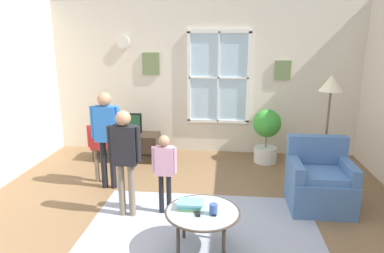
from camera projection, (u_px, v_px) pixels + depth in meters
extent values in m
cube|color=brown|center=(183.00, 238.00, 3.79)|extent=(6.17, 6.54, 0.02)
cube|color=beige|center=(203.00, 78.00, 6.36)|extent=(5.57, 0.12, 2.76)
cube|color=silver|center=(219.00, 78.00, 6.26)|extent=(1.08, 0.02, 1.62)
cube|color=white|center=(219.00, 31.00, 6.03)|extent=(1.14, 0.04, 0.06)
cube|color=white|center=(218.00, 121.00, 6.44)|extent=(1.14, 0.04, 0.06)
cube|color=white|center=(189.00, 77.00, 6.29)|extent=(0.06, 0.04, 1.62)
cube|color=white|center=(249.00, 78.00, 6.18)|extent=(0.06, 0.04, 1.62)
cube|color=white|center=(218.00, 78.00, 6.24)|extent=(0.03, 0.04, 1.62)
cube|color=white|center=(218.00, 78.00, 6.24)|extent=(1.08, 0.04, 0.03)
cube|color=#667A4C|center=(151.00, 64.00, 6.31)|extent=(0.32, 0.03, 0.40)
cube|color=#667A4C|center=(283.00, 70.00, 6.10)|extent=(0.28, 0.03, 0.34)
cylinder|color=silver|center=(123.00, 42.00, 6.25)|extent=(0.24, 0.04, 0.24)
cube|color=#999EAD|center=(201.00, 241.00, 3.69)|extent=(2.63, 2.28, 0.01)
cube|color=#2D2319|center=(127.00, 147.00, 6.13)|extent=(1.12, 0.45, 0.47)
cube|color=black|center=(124.00, 155.00, 5.92)|extent=(1.01, 0.02, 0.02)
cylinder|color=#4C4C4C|center=(127.00, 132.00, 6.06)|extent=(0.08, 0.08, 0.05)
cube|color=black|center=(126.00, 123.00, 6.02)|extent=(0.55, 0.05, 0.34)
cube|color=#1E4C33|center=(126.00, 123.00, 5.99)|extent=(0.51, 0.01, 0.30)
cube|color=#476B9E|center=(319.00, 192.00, 4.39)|extent=(0.76, 0.72, 0.42)
cube|color=#476B9E|center=(317.00, 152.00, 4.57)|extent=(0.76, 0.16, 0.45)
cube|color=#476B9E|center=(295.00, 168.00, 4.35)|extent=(0.12, 0.65, 0.20)
cube|color=#476B9E|center=(348.00, 170.00, 4.28)|extent=(0.12, 0.65, 0.20)
cube|color=#4D73AA|center=(322.00, 175.00, 4.28)|extent=(0.61, 0.50, 0.08)
cylinder|color=#99B2B7|center=(203.00, 212.00, 3.43)|extent=(0.73, 0.73, 0.02)
torus|color=#3F3328|center=(203.00, 212.00, 3.43)|extent=(0.75, 0.75, 0.02)
cylinder|color=#33281E|center=(184.00, 220.00, 3.71)|extent=(0.04, 0.04, 0.43)
cylinder|color=#33281E|center=(224.00, 222.00, 3.67)|extent=(0.04, 0.04, 0.43)
cylinder|color=#33281E|center=(178.00, 243.00, 3.30)|extent=(0.04, 0.04, 0.43)
cylinder|color=#33281E|center=(224.00, 246.00, 3.25)|extent=(0.04, 0.04, 0.43)
cube|color=#608749|center=(190.00, 207.00, 3.48)|extent=(0.22, 0.18, 0.02)
cube|color=teal|center=(190.00, 205.00, 3.48)|extent=(0.23, 0.18, 0.03)
cube|color=#64A8BA|center=(190.00, 202.00, 3.47)|extent=(0.25, 0.18, 0.02)
cylinder|color=#334C8C|center=(213.00, 209.00, 3.35)|extent=(0.08, 0.08, 0.11)
cube|color=black|center=(214.00, 212.00, 3.38)|extent=(0.05, 0.14, 0.02)
cube|color=black|center=(197.00, 213.00, 3.37)|extent=(0.07, 0.15, 0.02)
cylinder|color=#726656|center=(122.00, 190.00, 4.18)|extent=(0.08, 0.08, 0.66)
cylinder|color=#726656|center=(132.00, 190.00, 4.16)|extent=(0.08, 0.08, 0.66)
cube|color=black|center=(124.00, 145.00, 4.03)|extent=(0.29, 0.15, 0.47)
sphere|color=#A87A5B|center=(123.00, 118.00, 3.95)|extent=(0.18, 0.18, 0.18)
cylinder|color=black|center=(110.00, 144.00, 4.02)|extent=(0.06, 0.06, 0.42)
cylinder|color=black|center=(138.00, 144.00, 3.99)|extent=(0.06, 0.06, 0.42)
cylinder|color=black|center=(161.00, 194.00, 4.25)|extent=(0.06, 0.06, 0.51)
cylinder|color=black|center=(169.00, 194.00, 4.24)|extent=(0.06, 0.06, 0.51)
cube|color=#DB9EBC|center=(164.00, 161.00, 4.14)|extent=(0.22, 0.11, 0.36)
sphere|color=#A87A5B|center=(164.00, 141.00, 4.07)|extent=(0.14, 0.14, 0.14)
cylinder|color=#DB9EBC|center=(154.00, 160.00, 4.12)|extent=(0.05, 0.05, 0.32)
cylinder|color=#DB9EBC|center=(175.00, 160.00, 4.10)|extent=(0.05, 0.05, 0.32)
cylinder|color=black|center=(104.00, 164.00, 4.94)|extent=(0.08, 0.08, 0.70)
cylinder|color=black|center=(113.00, 165.00, 4.93)|extent=(0.08, 0.08, 0.70)
cube|color=blue|center=(106.00, 124.00, 4.79)|extent=(0.30, 0.16, 0.50)
sphere|color=#A87A5B|center=(104.00, 99.00, 4.70)|extent=(0.19, 0.19, 0.19)
cylinder|color=blue|center=(93.00, 122.00, 4.78)|extent=(0.06, 0.06, 0.45)
cylinder|color=blue|center=(118.00, 123.00, 4.74)|extent=(0.06, 0.06, 0.45)
cylinder|color=#726656|center=(97.00, 165.00, 5.18)|extent=(0.06, 0.06, 0.51)
cylinder|color=#726656|center=(103.00, 166.00, 5.17)|extent=(0.06, 0.06, 0.51)
cube|color=red|center=(98.00, 137.00, 5.06)|extent=(0.22, 0.12, 0.36)
sphere|color=#D8AD8C|center=(97.00, 121.00, 5.00)|extent=(0.14, 0.14, 0.14)
cylinder|color=red|center=(89.00, 136.00, 5.05)|extent=(0.05, 0.05, 0.33)
cylinder|color=red|center=(106.00, 137.00, 5.03)|extent=(0.05, 0.05, 0.33)
cylinder|color=silver|center=(265.00, 155.00, 6.02)|extent=(0.39, 0.39, 0.27)
cylinder|color=#4C7238|center=(266.00, 142.00, 5.97)|extent=(0.02, 0.02, 0.19)
sphere|color=green|center=(267.00, 123.00, 5.88)|extent=(0.48, 0.48, 0.48)
cylinder|color=black|center=(321.00, 187.00, 5.00)|extent=(0.26, 0.26, 0.03)
cylinder|color=brown|center=(326.00, 141.00, 4.82)|extent=(0.03, 0.03, 1.42)
cone|color=beige|center=(332.00, 83.00, 4.62)|extent=(0.32, 0.32, 0.22)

